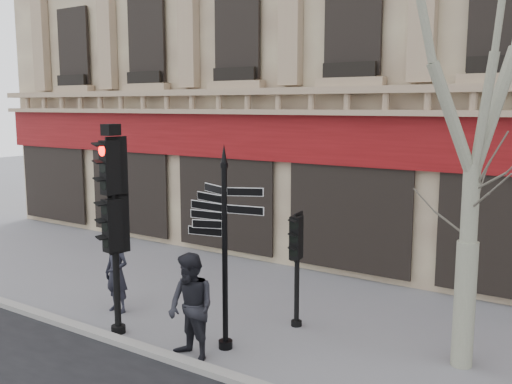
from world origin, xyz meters
TOP-DOWN VIEW (x-y plane):
  - ground at (0.00, 0.00)m, footprint 80.00×80.00m
  - kerb at (0.00, -1.40)m, footprint 80.00×0.25m
  - fingerpost at (-0.00, -0.42)m, footprint 1.63×1.63m
  - traffic_signal_main at (-2.21, -1.02)m, footprint 0.50×0.39m
  - traffic_signal_secondary at (0.55, 1.26)m, footprint 0.42×0.33m
  - plane_tree at (3.83, 1.31)m, footprint 3.21×3.21m
  - pedestrian_a at (-3.11, -0.20)m, footprint 0.64×0.42m
  - pedestrian_b at (-0.20, -1.14)m, footprint 1.08×0.92m

SIDE VIEW (x-z plane):
  - ground at x=0.00m, z-range 0.00..0.00m
  - kerb at x=0.00m, z-range 0.00..0.12m
  - pedestrian_a at x=-3.11m, z-range 0.00..1.73m
  - pedestrian_b at x=-0.20m, z-range 0.00..1.93m
  - traffic_signal_secondary at x=0.55m, z-range 0.45..2.76m
  - fingerpost at x=0.00m, z-range 0.65..4.46m
  - traffic_signal_main at x=-2.21m, z-range 0.54..4.67m
  - plane_tree at x=3.83m, z-range 1.72..10.26m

